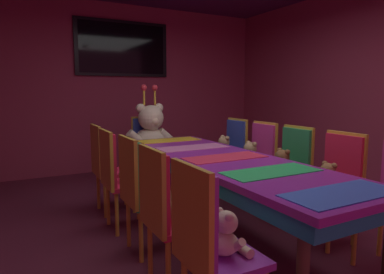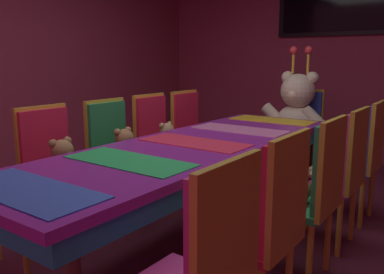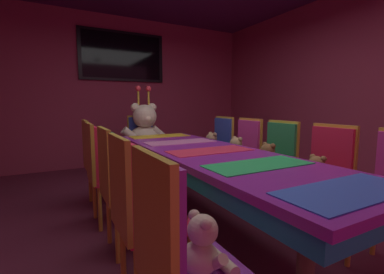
{
  "view_description": "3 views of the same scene",
  "coord_description": "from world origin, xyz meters",
  "px_view_note": "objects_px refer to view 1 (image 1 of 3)",
  "views": [
    {
      "loc": [
        -1.72,
        -2.58,
        1.35
      ],
      "look_at": [
        -0.0,
        0.64,
        0.86
      ],
      "focal_mm": 31.98,
      "sensor_mm": 36.0,
      "label": 1
    },
    {
      "loc": [
        1.58,
        -2.22,
        1.31
      ],
      "look_at": [
        -0.25,
        0.32,
        0.7
      ],
      "focal_mm": 37.88,
      "sensor_mm": 36.0,
      "label": 2
    },
    {
      "loc": [
        -1.26,
        -2.0,
        1.16
      ],
      "look_at": [
        0.05,
        0.44,
        0.82
      ],
      "focal_mm": 24.8,
      "sensor_mm": 36.0,
      "label": 3
    }
  ],
  "objects_px": {
    "chair_left_4": "(104,160)",
    "teddy_left_1": "(182,201)",
    "chair_left_2": "(138,184)",
    "chair_right_2": "(292,163)",
    "banquet_table": "(225,167)",
    "chair_right_1": "(338,176)",
    "teddy_right_2": "(281,165)",
    "teddy_right_1": "(327,180)",
    "teddy_left_0": "(227,236)",
    "teddy_left_2": "(154,182)",
    "teddy_right_4": "(223,149)",
    "chair_right_4": "(232,148)",
    "teddy_right_3": "(250,156)",
    "king_teddy_bear": "(151,133)",
    "chair_left_3": "(115,170)",
    "wall_tv": "(123,49)",
    "teddy_left_3": "(129,170)",
    "throne_chair": "(147,143)",
    "chair_left_1": "(163,204)",
    "chair_right_3": "(259,155)",
    "chair_left_0": "(204,236)"
  },
  "relations": [
    {
      "from": "chair_left_3",
      "to": "chair_right_3",
      "type": "distance_m",
      "value": 1.73
    },
    {
      "from": "teddy_right_2",
      "to": "king_teddy_bear",
      "type": "xyz_separation_m",
      "value": [
        -0.71,
        1.83,
        0.18
      ]
    },
    {
      "from": "chair_right_1",
      "to": "teddy_right_1",
      "type": "xyz_separation_m",
      "value": [
        -0.14,
        -0.0,
        -0.02
      ]
    },
    {
      "from": "chair_left_2",
      "to": "chair_right_4",
      "type": "relative_size",
      "value": 1.0
    },
    {
      "from": "chair_right_3",
      "to": "wall_tv",
      "type": "distance_m",
      "value": 3.05
    },
    {
      "from": "teddy_left_2",
      "to": "teddy_right_3",
      "type": "bearing_deg",
      "value": 20.91
    },
    {
      "from": "teddy_left_2",
      "to": "teddy_right_4",
      "type": "height_order",
      "value": "same"
    },
    {
      "from": "banquet_table",
      "to": "teddy_left_1",
      "type": "relative_size",
      "value": 8.86
    },
    {
      "from": "teddy_left_3",
      "to": "chair_right_1",
      "type": "relative_size",
      "value": 0.3
    },
    {
      "from": "teddy_right_1",
      "to": "throne_chair",
      "type": "bearing_deg",
      "value": -74.92
    },
    {
      "from": "chair_right_2",
      "to": "teddy_right_2",
      "type": "distance_m",
      "value": 0.15
    },
    {
      "from": "chair_left_3",
      "to": "chair_left_4",
      "type": "relative_size",
      "value": 1.0
    },
    {
      "from": "teddy_right_1",
      "to": "wall_tv",
      "type": "xyz_separation_m",
      "value": [
        -0.7,
        3.67,
        1.47
      ]
    },
    {
      "from": "teddy_left_2",
      "to": "teddy_right_4",
      "type": "relative_size",
      "value": 1.0
    },
    {
      "from": "chair_left_4",
      "to": "chair_right_1",
      "type": "xyz_separation_m",
      "value": [
        1.69,
        -1.68,
        0.0
      ]
    },
    {
      "from": "throne_chair",
      "to": "chair_left_2",
      "type": "bearing_deg",
      "value": -22.68
    },
    {
      "from": "king_teddy_bear",
      "to": "chair_right_2",
      "type": "bearing_deg",
      "value": 24.99
    },
    {
      "from": "chair_left_4",
      "to": "teddy_right_3",
      "type": "bearing_deg",
      "value": -19.64
    },
    {
      "from": "banquet_table",
      "to": "chair_right_1",
      "type": "relative_size",
      "value": 3.02
    },
    {
      "from": "teddy_right_3",
      "to": "king_teddy_bear",
      "type": "distance_m",
      "value": 1.49
    },
    {
      "from": "chair_left_1",
      "to": "wall_tv",
      "type": "distance_m",
      "value": 4.03
    },
    {
      "from": "chair_left_4",
      "to": "teddy_left_1",
      "type": "bearing_deg",
      "value": -85.4
    },
    {
      "from": "chair_left_1",
      "to": "chair_right_3",
      "type": "distance_m",
      "value": 2.05
    },
    {
      "from": "chair_left_4",
      "to": "chair_right_4",
      "type": "height_order",
      "value": "same"
    },
    {
      "from": "banquet_table",
      "to": "chair_right_1",
      "type": "distance_m",
      "value": 1.02
    },
    {
      "from": "teddy_right_3",
      "to": "throne_chair",
      "type": "xyz_separation_m",
      "value": [
        -0.72,
        1.47,
        0.01
      ]
    },
    {
      "from": "chair_right_3",
      "to": "king_teddy_bear",
      "type": "height_order",
      "value": "king_teddy_bear"
    },
    {
      "from": "throne_chair",
      "to": "king_teddy_bear",
      "type": "relative_size",
      "value": 1.01
    },
    {
      "from": "teddy_left_3",
      "to": "teddy_right_1",
      "type": "distance_m",
      "value": 1.84
    },
    {
      "from": "chair_right_4",
      "to": "king_teddy_bear",
      "type": "xyz_separation_m",
      "value": [
        -0.87,
        0.73,
        0.17
      ]
    },
    {
      "from": "chair_left_1",
      "to": "chair_right_2",
      "type": "distance_m",
      "value": 1.81
    },
    {
      "from": "throne_chair",
      "to": "chair_right_2",
      "type": "bearing_deg",
      "value": 23.06
    },
    {
      "from": "teddy_left_0",
      "to": "king_teddy_bear",
      "type": "relative_size",
      "value": 0.28
    },
    {
      "from": "chair_right_1",
      "to": "chair_right_4",
      "type": "height_order",
      "value": "same"
    },
    {
      "from": "chair_left_0",
      "to": "teddy_left_2",
      "type": "height_order",
      "value": "chair_left_0"
    },
    {
      "from": "chair_left_2",
      "to": "teddy_left_2",
      "type": "xyz_separation_m",
      "value": [
        0.15,
        0.0,
        -0.0
      ]
    },
    {
      "from": "banquet_table",
      "to": "chair_right_4",
      "type": "bearing_deg",
      "value": 52.47
    },
    {
      "from": "teddy_left_0",
      "to": "teddy_right_2",
      "type": "relative_size",
      "value": 0.85
    },
    {
      "from": "teddy_left_1",
      "to": "throne_chair",
      "type": "relative_size",
      "value": 0.34
    },
    {
      "from": "banquet_table",
      "to": "teddy_right_1",
      "type": "bearing_deg",
      "value": -38.89
    },
    {
      "from": "chair_right_3",
      "to": "chair_left_2",
      "type": "bearing_deg",
      "value": 17.57
    },
    {
      "from": "chair_right_1",
      "to": "teddy_left_1",
      "type": "bearing_deg",
      "value": -0.56
    },
    {
      "from": "chair_left_4",
      "to": "teddy_right_1",
      "type": "xyz_separation_m",
      "value": [
        1.55,
        -1.68,
        -0.02
      ]
    },
    {
      "from": "chair_left_2",
      "to": "chair_right_2",
      "type": "xyz_separation_m",
      "value": [
        1.69,
        -0.0,
        0.0
      ]
    },
    {
      "from": "teddy_left_2",
      "to": "chair_right_2",
      "type": "relative_size",
      "value": 0.34
    },
    {
      "from": "teddy_left_3",
      "to": "wall_tv",
      "type": "height_order",
      "value": "wall_tv"
    },
    {
      "from": "chair_left_2",
      "to": "chair_right_3",
      "type": "distance_m",
      "value": 1.78
    },
    {
      "from": "teddy_right_2",
      "to": "teddy_right_1",
      "type": "bearing_deg",
      "value": 88.97
    },
    {
      "from": "chair_left_4",
      "to": "chair_right_2",
      "type": "xyz_separation_m",
      "value": [
        1.7,
        -1.1,
        0.0
      ]
    },
    {
      "from": "banquet_table",
      "to": "teddy_right_1",
      "type": "distance_m",
      "value": 0.9
    }
  ]
}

